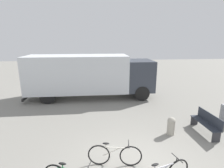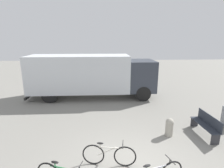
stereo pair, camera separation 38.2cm
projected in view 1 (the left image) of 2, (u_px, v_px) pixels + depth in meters
delivery_truck at (89, 74)px, 11.91m from camera, size 8.54×2.35×2.93m
park_bench at (207, 122)px, 7.53m from camera, size 0.44×1.60×0.89m
bicycle_middle at (115, 155)px, 5.55m from camera, size 1.72×0.44×0.81m
bollard_near_bench at (171, 125)px, 7.39m from camera, size 0.33×0.33×0.78m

